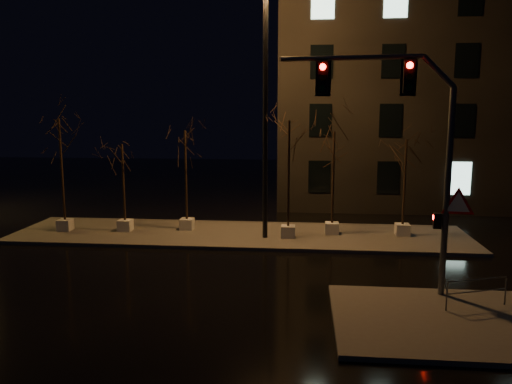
# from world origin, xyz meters

# --- Properties ---
(ground) EXTENTS (90.00, 90.00, 0.00)m
(ground) POSITION_xyz_m (0.00, 0.00, 0.00)
(ground) COLOR black
(ground) RESTS_ON ground
(median) EXTENTS (22.00, 5.00, 0.15)m
(median) POSITION_xyz_m (0.00, 6.00, 0.07)
(median) COLOR #4F4C47
(median) RESTS_ON ground
(sidewalk_corner) EXTENTS (7.00, 5.00, 0.15)m
(sidewalk_corner) POSITION_xyz_m (7.50, -3.50, 0.07)
(sidewalk_corner) COLOR #4F4C47
(sidewalk_corner) RESTS_ON ground
(building) EXTENTS (25.00, 12.00, 15.00)m
(building) POSITION_xyz_m (14.00, 18.00, 7.50)
(building) COLOR black
(building) RESTS_ON ground
(tree_0) EXTENTS (1.80, 1.80, 5.67)m
(tree_0) POSITION_xyz_m (-8.73, 5.77, 4.45)
(tree_0) COLOR silver
(tree_0) RESTS_ON median
(tree_1) EXTENTS (1.80, 1.80, 4.42)m
(tree_1) POSITION_xyz_m (-5.71, 5.96, 3.50)
(tree_1) COLOR silver
(tree_1) RESTS_ON median
(tree_2) EXTENTS (1.80, 1.80, 5.09)m
(tree_2) POSITION_xyz_m (-2.72, 6.52, 4.01)
(tree_2) COLOR silver
(tree_2) RESTS_ON median
(tree_3) EXTENTS (1.80, 1.80, 5.61)m
(tree_3) POSITION_xyz_m (2.39, 5.44, 4.41)
(tree_3) COLOR silver
(tree_3) RESTS_ON median
(tree_4) EXTENTS (1.80, 1.80, 5.06)m
(tree_4) POSITION_xyz_m (4.48, 6.32, 3.99)
(tree_4) COLOR silver
(tree_4) RESTS_ON median
(tree_5) EXTENTS (1.80, 1.80, 4.71)m
(tree_5) POSITION_xyz_m (7.83, 6.37, 3.72)
(tree_5) COLOR silver
(tree_5) RESTS_ON median
(traffic_signal_mast) EXTENTS (6.20, 0.86, 7.61)m
(traffic_signal_mast) POSITION_xyz_m (6.36, -1.36, 5.15)
(traffic_signal_mast) COLOR #505357
(traffic_signal_mast) RESTS_ON sidewalk_corner
(streetlight_main) EXTENTS (2.88, 0.89, 11.53)m
(streetlight_main) POSITION_xyz_m (1.31, 5.31, 6.80)
(streetlight_main) COLOR black
(streetlight_main) RESTS_ON median
(guard_rail_a) EXTENTS (1.98, 0.72, 0.90)m
(guard_rail_a) POSITION_xyz_m (8.34, -2.56, 0.74)
(guard_rail_a) COLOR #505357
(guard_rail_a) RESTS_ON sidewalk_corner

